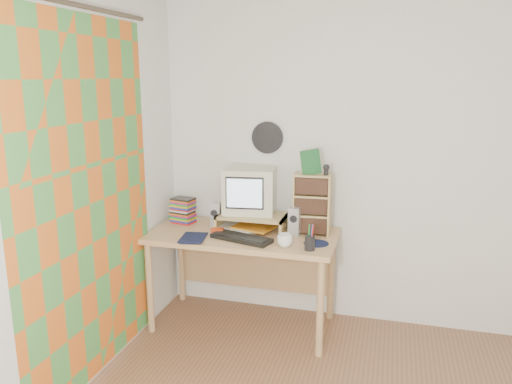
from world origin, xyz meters
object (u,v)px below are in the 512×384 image
Objects in this scene: desk at (245,247)px; crt_monitor at (250,191)px; dvd_stack at (183,208)px; diary at (181,236)px; keyboard at (241,238)px; mug at (285,240)px; cd_rack at (312,204)px.

desk is 0.44m from crt_monitor.
dvd_stack is 1.15× the size of diary.
dvd_stack is (-0.56, -0.01, -0.17)m from crt_monitor.
crt_monitor is at bearing 36.47° from diary.
dvd_stack is at bearing 173.86° from crt_monitor.
keyboard is 4.12× the size of mug.
cd_rack is (0.48, -0.02, -0.07)m from crt_monitor.
dvd_stack reaches higher than diary.
crt_monitor is 0.81× the size of cd_rack.
crt_monitor is 1.73× the size of diary.
crt_monitor is 0.49m from cd_rack.
crt_monitor reaches higher than cd_rack.
mug is at bearing 7.60° from keyboard.
crt_monitor is at bearing 81.04° from desk.
crt_monitor is at bearing 12.84° from dvd_stack.
diary is (-0.88, -0.38, -0.21)m from cd_rack.
cd_rack reaches higher than diary.
dvd_stack is (-0.54, 0.07, 0.26)m from desk.
dvd_stack reaches higher than desk.
dvd_stack is at bearing 172.26° from desk.
keyboard is at bearing 171.45° from mug.
keyboard is (0.03, -0.31, -0.28)m from crt_monitor.
mug is (-0.13, -0.34, -0.18)m from cd_rack.
diary is (0.16, -0.39, -0.10)m from dvd_stack.
mug is at bearing -9.42° from dvd_stack.
mug is (0.37, -0.28, 0.18)m from desk.
desk is 0.27m from keyboard.
cd_rack is 2.14× the size of diary.
diary is at bearing -160.63° from cd_rack.
cd_rack is at bearing 48.60° from keyboard.
dvd_stack reaches higher than keyboard.
desk is 12.77× the size of mug.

